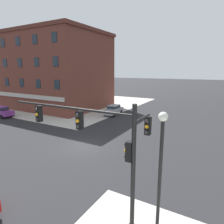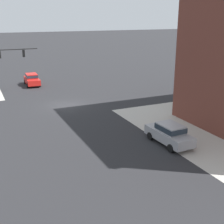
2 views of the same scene
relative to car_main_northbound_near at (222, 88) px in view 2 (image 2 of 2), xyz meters
name	(u,v)px [view 2 (image 2 of 2)]	position (x,y,z in m)	size (l,w,h in m)	color
ground_plane	(65,105)	(19.74, -3.64, -0.92)	(320.00, 320.00, 0.00)	#262628
car_main_northbound_near	(222,88)	(0.00, 0.00, 0.00)	(4.42, 1.92, 1.68)	#7A3389
car_main_northbound_far	(169,133)	(15.34, 10.45, 0.00)	(2.04, 4.47, 1.68)	#99999E
car_main_southbound_far	(32,79)	(21.19, -15.68, 0.00)	(1.98, 4.45, 1.68)	red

